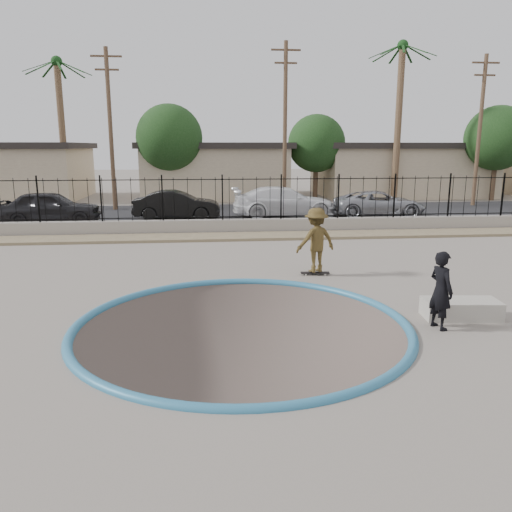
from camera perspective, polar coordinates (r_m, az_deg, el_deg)
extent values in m
cube|color=#6E655C|center=(23.29, -3.91, 0.63)|extent=(120.00, 120.00, 2.20)
torus|color=teal|center=(10.48, -1.63, -7.97)|extent=(7.04, 7.04, 0.20)
cube|color=#998564|center=(20.33, -3.69, 2.21)|extent=(42.00, 1.60, 0.11)
cube|color=gray|center=(21.37, -3.81, 3.38)|extent=(42.00, 0.45, 0.60)
cube|color=black|center=(21.31, -3.83, 4.49)|extent=(40.00, 0.04, 0.03)
cube|color=black|center=(21.15, -3.89, 8.73)|extent=(40.00, 0.04, 0.04)
cube|color=black|center=(28.04, -4.28, 4.94)|extent=(90.00, 8.00, 0.04)
cube|color=tan|center=(39.99, -26.98, 8.37)|extent=(11.00, 8.00, 3.50)
cube|color=#2A2522|center=(39.95, -27.26, 11.15)|extent=(11.60, 8.60, 0.40)
cube|color=tan|center=(37.35, -4.71, 9.46)|extent=(10.00, 8.00, 3.50)
cube|color=#2A2522|center=(37.30, -4.77, 12.46)|extent=(10.60, 8.60, 0.40)
cube|color=tan|center=(40.13, 15.98, 9.24)|extent=(12.00, 8.00, 3.50)
cube|color=#2A2522|center=(40.08, 16.15, 12.02)|extent=(12.60, 8.60, 0.40)
cylinder|color=brown|center=(36.03, -21.25, 12.96)|extent=(0.44, 0.44, 9.00)
sphere|color=#153D15|center=(36.41, -21.84, 19.95)|extent=(0.70, 0.70, 0.70)
cylinder|color=brown|center=(35.19, 15.92, 14.16)|extent=(0.44, 0.44, 10.00)
sphere|color=#153D15|center=(35.72, 16.43, 22.11)|extent=(0.70, 0.70, 0.70)
cylinder|color=#473323|center=(30.28, -16.28, 13.55)|extent=(0.24, 0.24, 9.00)
cube|color=#473323|center=(30.65, -16.76, 21.03)|extent=(1.70, 0.10, 0.10)
cube|color=#473323|center=(30.55, -16.68, 19.74)|extent=(1.30, 0.10, 0.10)
cylinder|color=#473323|center=(30.18, 3.33, 14.49)|extent=(0.24, 0.24, 9.50)
cube|color=#473323|center=(30.63, 3.44, 22.46)|extent=(1.70, 0.10, 0.10)
cube|color=#473323|center=(30.52, 3.42, 21.17)|extent=(1.30, 0.10, 0.10)
cylinder|color=#473323|center=(34.16, 24.17, 12.79)|extent=(0.24, 0.24, 9.00)
cube|color=#473323|center=(34.49, 24.79, 19.42)|extent=(1.70, 0.10, 0.10)
cube|color=#473323|center=(34.40, 24.68, 18.28)|extent=(1.30, 0.10, 0.10)
cylinder|color=#473323|center=(33.94, -9.72, 8.61)|extent=(0.34, 0.34, 3.00)
sphere|color=#143311|center=(33.88, -9.89, 13.17)|extent=(4.32, 4.32, 4.32)
cylinder|color=#473323|center=(35.71, 6.81, 8.68)|extent=(0.34, 0.34, 2.75)
sphere|color=#143311|center=(35.63, 6.92, 12.66)|extent=(3.96, 3.96, 3.96)
cylinder|color=#473323|center=(38.31, 25.49, 8.01)|extent=(0.34, 0.34, 3.00)
sphere|color=#143311|center=(38.25, 25.87, 12.04)|extent=(4.32, 4.32, 4.32)
imported|color=brown|center=(14.40, 6.85, 1.43)|extent=(1.35, 1.01, 1.85)
cube|color=black|center=(14.59, 6.77, -1.90)|extent=(0.84, 0.27, 0.02)
cylinder|color=silver|center=(14.48, 5.71, -2.12)|extent=(0.06, 0.03, 0.05)
cylinder|color=silver|center=(14.63, 5.63, -1.97)|extent=(0.06, 0.03, 0.05)
cylinder|color=silver|center=(14.57, 7.90, -2.10)|extent=(0.06, 0.03, 0.05)
cylinder|color=silver|center=(14.71, 7.80, -1.95)|extent=(0.06, 0.03, 0.05)
imported|color=black|center=(10.76, 20.38, -3.69)|extent=(0.54, 0.68, 1.61)
cube|color=#A7A094|center=(11.75, 22.38, -5.61)|extent=(1.66, 0.86, 0.40)
imported|color=black|center=(25.74, -22.45, 5.17)|extent=(4.69, 2.09, 1.57)
imported|color=black|center=(25.70, -9.02, 5.79)|extent=(4.38, 1.65, 1.43)
imported|color=white|center=(26.26, 3.22, 6.21)|extent=(5.41, 2.28, 1.56)
imported|color=#919399|center=(27.26, 13.95, 5.83)|extent=(4.88, 2.49, 1.32)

